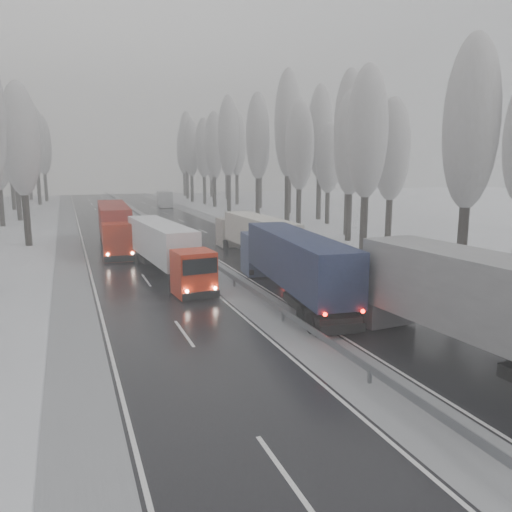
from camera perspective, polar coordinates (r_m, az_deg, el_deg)
ground at (r=16.97m, az=20.72°, el=-18.84°), size 260.00×260.00×0.00m
carriageway_right at (r=44.42m, az=-0.13°, el=-0.02°), size 7.50×200.00×0.03m
carriageway_left at (r=41.94m, az=-13.68°, el=-0.96°), size 7.50×200.00×0.03m
median_slush at (r=42.87m, az=-6.71°, el=-0.47°), size 3.00×200.00×0.04m
shoulder_right at (r=46.38m, az=5.59°, el=0.38°), size 2.40×200.00×0.04m
shoulder_left at (r=41.64m, az=-20.44°, el=-1.40°), size 2.40×200.00×0.04m
median_guardrail at (r=42.76m, az=-6.72°, el=0.28°), size 0.12×200.00×0.76m
tree_16 at (r=36.70m, az=23.37°, el=13.64°), size 3.60×3.60×16.53m
tree_18 at (r=45.30m, az=12.59°, el=13.51°), size 3.60×3.60×16.58m
tree_19 at (r=51.67m, az=15.27°, el=11.57°), size 3.60×3.60×14.57m
tree_20 at (r=53.96m, az=10.80°, el=12.46°), size 3.60×3.60×15.71m
tree_21 at (r=58.62m, az=10.67°, el=14.11°), size 3.60×3.60×18.62m
tree_22 at (r=62.71m, az=5.00°, el=12.39°), size 3.60×3.60×15.86m
tree_23 at (r=69.12m, az=8.29°, el=10.92°), size 3.60×3.60×13.55m
tree_24 at (r=68.14m, az=3.67°, el=14.74°), size 3.60×3.60×20.49m
tree_25 at (r=74.73m, az=7.33°, el=13.79°), size 3.60×3.60×19.44m
tree_26 at (r=77.38m, az=0.20°, el=13.44°), size 3.60×3.60×18.78m
tree_27 at (r=83.81m, az=3.87°, el=12.69°), size 3.60×3.60×17.62m
tree_28 at (r=87.07m, az=-3.18°, el=13.45°), size 3.60×3.60×19.62m
tree_29 at (r=93.26m, az=0.49°, el=12.68°), size 3.60×3.60×18.11m
tree_30 at (r=96.40m, az=-4.85°, el=12.48°), size 3.60×3.60×17.86m
tree_31 at (r=102.00m, az=-2.22°, el=12.65°), size 3.60×3.60×18.58m
tree_32 at (r=103.64m, az=-5.99°, el=12.13°), size 3.60×3.60×17.33m
tree_33 at (r=108.29m, az=-4.89°, el=11.06°), size 3.60×3.60×14.33m
tree_34 at (r=110.30m, az=-7.43°, el=12.10°), size 3.60×3.60×17.63m
tree_35 at (r=116.64m, az=-3.40°, el=12.27°), size 3.60×3.60×18.25m
tree_36 at (r=120.24m, az=-7.95°, el=12.73°), size 3.60×3.60×20.23m
tree_37 at (r=125.78m, az=-5.18°, el=11.57°), size 3.60×3.60×16.37m
tree_38 at (r=130.86m, az=-8.27°, el=11.91°), size 3.60×3.60×17.97m
tree_39 at (r=135.37m, az=-7.45°, el=11.40°), size 3.60×3.60×16.19m
tree_62 at (r=54.74m, az=-25.34°, el=11.85°), size 3.60×3.60×16.04m
tree_68 at (r=80.25m, az=-25.96°, el=11.34°), size 3.60×3.60×16.65m
tree_70 at (r=90.29m, az=-25.27°, el=11.36°), size 3.60×3.60×17.09m
tree_72 at (r=99.77m, az=-26.35°, el=10.37°), size 3.60×3.60×15.11m
tree_74 at (r=110.37m, az=-23.93°, el=11.98°), size 3.60×3.60×19.68m
tree_76 at (r=119.69m, az=-23.19°, el=11.50°), size 3.60×3.60×18.55m
tree_77 at (r=123.93m, az=-25.66°, el=10.01°), size 3.60×3.60×14.32m
tree_78 at (r=126.45m, az=-24.73°, el=11.58°), size 3.60×3.60×19.55m
tree_79 at (r=130.58m, az=-25.80°, el=10.74°), size 3.60×3.60×17.07m
truck_grey_tarp at (r=21.65m, az=24.95°, el=-5.10°), size 4.10×17.99×4.58m
truck_blue_box at (r=30.24m, az=3.96°, el=-0.47°), size 4.14×16.08×4.09m
truck_cream_box at (r=43.03m, az=-0.13°, el=2.54°), size 2.49×14.52×3.71m
box_truck_distant at (r=96.90m, az=-10.41°, el=6.43°), size 3.35×8.33×3.03m
truck_red_white at (r=37.01m, az=-10.43°, el=1.13°), size 3.47×14.90×3.79m
truck_red_red at (r=50.01m, az=-15.90°, el=3.60°), size 3.30×16.56×4.22m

